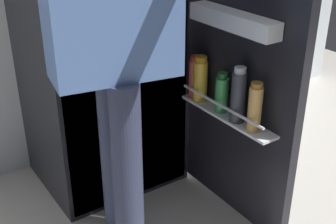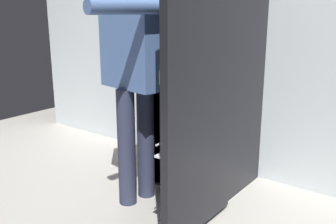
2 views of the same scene
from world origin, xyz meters
name	(u,v)px [view 1 (image 1 of 2)]	position (x,y,z in m)	size (l,w,h in m)	color
refrigerator	(107,17)	(0.03, 0.49, 0.89)	(0.73, 1.27, 1.78)	black
person	(116,32)	(-0.18, -0.01, 0.97)	(0.56, 0.81, 1.61)	#2D334C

